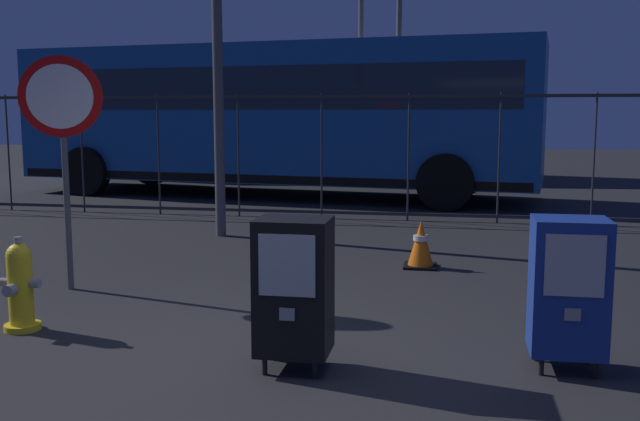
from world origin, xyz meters
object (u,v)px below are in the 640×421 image
at_px(fire_hydrant, 20,287).
at_px(newspaper_box_secondary, 568,286).
at_px(traffic_cone, 421,244).
at_px(bus_near, 275,112).
at_px(street_light_near_right, 361,28).
at_px(bus_far, 306,112).
at_px(stop_sign, 62,123).
at_px(newspaper_box_primary, 294,286).

relative_size(fire_hydrant, newspaper_box_secondary, 0.73).
relative_size(traffic_cone, bus_near, 0.05).
bearing_deg(street_light_near_right, bus_near, -101.62).
distance_m(newspaper_box_secondary, bus_far, 14.83).
relative_size(fire_hydrant, street_light_near_right, 0.11).
height_order(newspaper_box_secondary, stop_sign, stop_sign).
height_order(newspaper_box_secondary, bus_near, bus_near).
distance_m(newspaper_box_primary, bus_far, 14.69).
bearing_deg(street_light_near_right, bus_far, -151.54).
relative_size(fire_hydrant, bus_far, 0.07).
xyz_separation_m(fire_hydrant, stop_sign, (-0.31, 1.28, 1.25)).
height_order(newspaper_box_primary, newspaper_box_secondary, same).
bearing_deg(stop_sign, traffic_cone, 26.23).
relative_size(newspaper_box_primary, bus_near, 0.09).
xyz_separation_m(newspaper_box_secondary, bus_far, (-4.62, 14.05, 1.14)).
bearing_deg(newspaper_box_primary, street_light_near_right, 95.56).
relative_size(newspaper_box_secondary, bus_near, 0.09).
height_order(fire_hydrant, traffic_cone, fire_hydrant).
distance_m(newspaper_box_primary, newspaper_box_secondary, 1.81).
xyz_separation_m(fire_hydrant, street_light_near_right, (0.83, 14.64, 3.59)).
relative_size(fire_hydrant, stop_sign, 0.33).
bearing_deg(bus_near, stop_sign, -82.29).
bearing_deg(newspaper_box_secondary, bus_far, 108.19).
relative_size(stop_sign, bus_near, 0.21).
distance_m(newspaper_box_primary, street_light_near_right, 15.55).
distance_m(traffic_cone, bus_far, 11.64).
bearing_deg(fire_hydrant, stop_sign, 103.60).
xyz_separation_m(newspaper_box_secondary, bus_near, (-4.34, 9.52, 1.14)).
distance_m(fire_hydrant, street_light_near_right, 15.10).
distance_m(fire_hydrant, newspaper_box_primary, 2.36).
bearing_deg(newspaper_box_secondary, traffic_cone, 109.66).
bearing_deg(stop_sign, street_light_near_right, 85.14).
height_order(newspaper_box_primary, street_light_near_right, street_light_near_right).
distance_m(stop_sign, traffic_cone, 3.91).
bearing_deg(fire_hydrant, newspaper_box_secondary, -2.07).
bearing_deg(street_light_near_right, newspaper_box_secondary, -77.60).
height_order(stop_sign, bus_far, bus_far).
bearing_deg(newspaper_box_primary, fire_hydrant, 168.55).
height_order(traffic_cone, street_light_near_right, street_light_near_right).
relative_size(newspaper_box_primary, stop_sign, 0.46).
bearing_deg(bus_near, bus_far, 101.61).
bearing_deg(street_light_near_right, stop_sign, -94.86).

